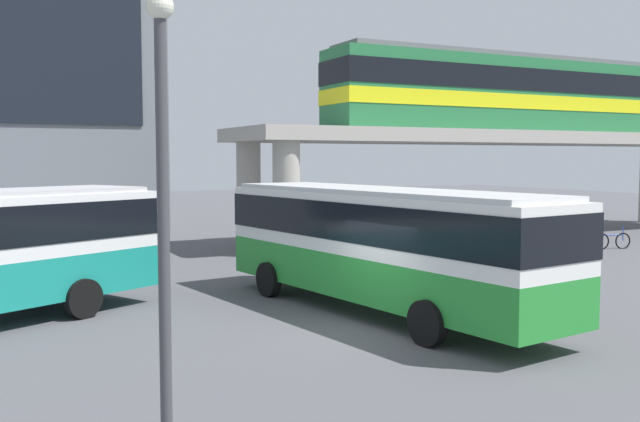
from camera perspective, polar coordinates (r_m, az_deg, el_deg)
The scene contains 9 objects.
ground_plane at distance 25.45m, azimuth -7.93°, elevation -4.80°, with size 120.00×120.00×0.00m, color #515156.
elevated_platform at distance 37.49m, azimuth 14.81°, elevation 4.93°, with size 28.89×5.85×5.30m.
train at distance 38.57m, azimuth 16.48°, elevation 8.98°, with size 22.85×2.96×3.84m.
bus_main at distance 18.26m, azimuth 4.87°, elevation -2.05°, with size 4.11×11.29×3.22m.
bicycle_brown at distance 28.07m, azimuth 11.92°, elevation -3.26°, with size 1.71×0.66×1.04m.
bicycle_blue at distance 33.75m, azimuth 22.42°, elevation -2.23°, with size 1.75×0.51×1.04m.
bicycle_orange at distance 29.18m, azimuth 5.41°, elevation -2.90°, with size 1.76×0.43×1.04m.
bicycle_silver at distance 27.13m, azimuth 6.59°, elevation -3.45°, with size 1.77×0.37×1.04m.
lamp_post at distance 9.50m, azimuth -12.52°, elevation 1.91°, with size 0.36×0.36×6.12m.
Camera 1 is at (-7.97, -13.84, 4.00)m, focal length 39.84 mm.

